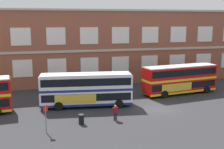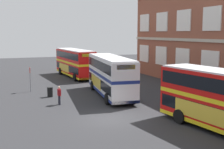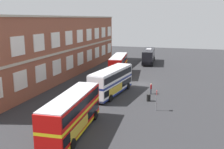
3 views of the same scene
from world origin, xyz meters
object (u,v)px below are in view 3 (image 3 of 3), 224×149
Objects in this scene: bus_stand_flag at (156,98)px; double_decker_middle at (112,81)px; touring_coach at (149,56)px; waiting_passenger at (151,88)px; double_decker_near at (72,113)px; double_decker_far at (119,65)px; station_litter_bin at (149,98)px.

double_decker_middle is at bearing 55.72° from bus_stand_flag.
touring_coach reaches higher than waiting_passenger.
double_decker_near reaches higher than bus_stand_flag.
waiting_passenger is (-28.25, -4.81, -0.98)m from touring_coach.
double_decker_near is at bearing 160.50° from waiting_passenger.
bus_stand_flag is at bearing -169.54° from touring_coach.
double_decker_middle is 6.29m from waiting_passenger.
double_decker_far is 14.78m from waiting_passenger.
bus_stand_flag is (-35.44, -6.54, -0.27)m from touring_coach.
touring_coach is 28.67m from waiting_passenger.
bus_stand_flag is (9.02, -7.47, -0.51)m from double_decker_near.
double_decker_middle is at bearing 75.14° from station_litter_bin.
station_litter_bin is (3.55, 1.53, -1.12)m from bus_stand_flag.
bus_stand_flag is (-19.15, -10.33, -0.51)m from double_decker_far.
double_decker_near reaches higher than waiting_passenger.
double_decker_near is 6.56× the size of waiting_passenger.
double_decker_middle is 0.92× the size of touring_coach.
double_decker_middle is 4.16× the size of bus_stand_flag.
touring_coach is 36.04m from bus_stand_flag.
double_decker_far is 21.76m from bus_stand_flag.
waiting_passenger is 0.63× the size of bus_stand_flag.
touring_coach is 11.82× the size of station_litter_bin.
station_litter_bin is (-15.60, -8.79, -1.63)m from double_decker_far.
double_decker_middle is 1.00× the size of double_decker_far.
double_decker_near is 28.32m from double_decker_far.
bus_stand_flag is at bearing -156.68° from station_litter_bin.
double_decker_near reaches higher than station_litter_bin.
double_decker_middle is 30.31m from touring_coach.
double_decker_far reaches higher than touring_coach.
double_decker_middle is 6.61× the size of waiting_passenger.
waiting_passenger is 3.67m from station_litter_bin.
touring_coach is at bearing -1.92° from double_decker_middle.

